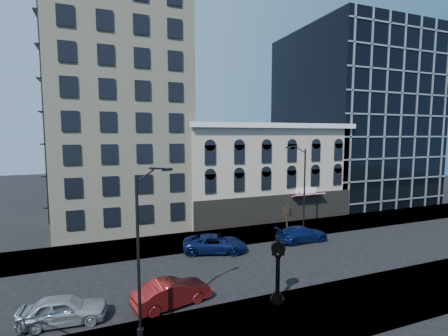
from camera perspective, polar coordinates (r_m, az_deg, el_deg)
name	(u,v)px	position (r m, az deg, el deg)	size (l,w,h in m)	color
ground	(219,271)	(27.62, -0.92, -17.73)	(160.00, 160.00, 0.00)	black
sidewalk_far	(192,241)	(34.73, -5.60, -12.63)	(160.00, 6.00, 0.12)	gray
sidewalk_near	(266,324)	(21.10, 7.42, -25.56)	(160.00, 6.00, 0.12)	gray
cream_tower	(119,67)	(43.53, -18.05, 16.51)	(15.90, 15.40, 42.50)	beige
victorian_row	(260,172)	(45.04, 6.43, -0.64)	(22.60, 11.19, 12.50)	#B3A693
glass_office	(351,118)	(60.53, 21.44, 8.23)	(20.00, 20.15, 28.00)	black
street_clock	(278,274)	(22.49, 9.43, -17.86)	(0.96, 0.96, 4.23)	black
street_lamp_near	(149,207)	(18.02, -13.12, -6.68)	(2.30, 1.13, 9.36)	black
street_lamp_far	(298,166)	(36.46, 12.93, 0.30)	(2.44, 1.22, 9.94)	black
bare_tree_far	(287,208)	(36.92, 11.08, -6.93)	(2.20, 2.20, 3.77)	black
car_near_a	(64,309)	(22.83, -26.35, -21.38)	(1.94, 4.82, 1.64)	#A5A8AD
car_near_b	(172,293)	(22.78, -9.14, -20.84)	(1.78, 5.11, 1.69)	maroon
car_far_a	(215,243)	(31.45, -1.62, -13.12)	(2.76, 5.98, 1.66)	#0C194C
car_far_b	(302,234)	(35.28, 13.52, -11.18)	(2.29, 5.62, 1.63)	#0C194C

